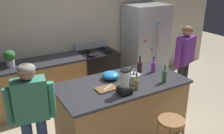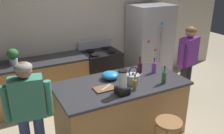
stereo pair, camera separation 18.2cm
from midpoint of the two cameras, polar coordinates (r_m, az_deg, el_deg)
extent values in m
plane|color=beige|center=(4.20, 3.24, -15.18)|extent=(14.00, 14.00, 0.00)
cube|color=beige|center=(5.26, -7.40, 8.66)|extent=(8.00, 0.10, 2.70)
cube|color=#B7844C|center=(3.95, 3.38, -10.02)|extent=(1.92, 0.93, 0.89)
cube|color=#333338|center=(3.73, 3.53, -3.95)|extent=(1.98, 0.99, 0.04)
cube|color=#B7844C|center=(4.98, -13.92, -3.65)|extent=(2.00, 0.64, 0.89)
cube|color=#333338|center=(4.80, -14.42, 1.36)|extent=(2.00, 0.64, 0.04)
cube|color=#B7BABF|center=(5.74, 9.59, 5.07)|extent=(0.90, 0.70, 1.82)
cylinder|color=#B7BABF|center=(5.41, 11.64, 4.92)|extent=(0.02, 0.02, 0.82)
cylinder|color=#B7BABF|center=(5.46, 12.30, 5.01)|extent=(0.02, 0.02, 0.82)
cube|color=#268CD8|center=(5.36, 12.58, 9.80)|extent=(0.05, 0.01, 0.05)
cube|color=red|center=(5.41, 10.95, 3.88)|extent=(0.05, 0.01, 0.05)
cube|color=red|center=(5.24, 9.46, 5.82)|extent=(0.05, 0.01, 0.05)
cube|color=black|center=(5.29, -1.60, -1.19)|extent=(0.76, 0.64, 0.93)
cube|color=black|center=(5.05, 0.02, -2.95)|extent=(0.60, 0.01, 0.24)
cube|color=#B7BABF|center=(5.35, -3.03, 5.35)|extent=(0.76, 0.06, 0.18)
cylinder|color=black|center=(4.93, -2.78, 2.87)|extent=(0.18, 0.18, 0.01)
cylinder|color=black|center=(5.08, 0.91, 3.48)|extent=(0.18, 0.18, 0.01)
cylinder|color=black|center=(5.19, -4.18, 3.82)|extent=(0.18, 0.18, 0.01)
cylinder|color=black|center=(5.33, -0.62, 4.37)|extent=(0.18, 0.18, 0.01)
cube|color=#3F8C72|center=(3.16, -17.50, -6.80)|extent=(0.43, 0.28, 0.53)
cylinder|color=#3F8C72|center=(3.20, -21.90, -8.07)|extent=(0.10, 0.10, 0.47)
cylinder|color=#3F8C72|center=(3.18, -12.89, -7.08)|extent=(0.10, 0.10, 0.47)
sphere|color=#8C664C|center=(3.01, -18.27, -0.68)|extent=(0.23, 0.23, 0.20)
ellipsoid|color=gray|center=(2.99, -18.35, -0.06)|extent=(0.24, 0.24, 0.12)
cylinder|color=#26262B|center=(5.19, 17.97, -3.36)|extent=(0.16, 0.16, 0.83)
cylinder|color=#26262B|center=(5.04, 17.02, -4.00)|extent=(0.16, 0.16, 0.83)
cube|color=#723399|center=(4.88, 18.39, 3.56)|extent=(0.45, 0.33, 0.52)
cylinder|color=#723399|center=(5.11, 19.61, 3.62)|extent=(0.11, 0.11, 0.47)
cylinder|color=#723399|center=(4.68, 16.92, 2.34)|extent=(0.11, 0.11, 0.47)
sphere|color=tan|center=(4.78, 18.90, 7.67)|extent=(0.25, 0.25, 0.20)
ellipsoid|color=brown|center=(4.77, 18.95, 8.08)|extent=(0.26, 0.26, 0.12)
cylinder|color=#9E6B3D|center=(3.45, 14.60, -12.39)|extent=(0.36, 0.36, 0.04)
cylinder|color=silver|center=(4.70, -20.83, 1.19)|extent=(0.14, 0.14, 0.12)
ellipsoid|color=#337A38|center=(4.65, -21.07, 2.92)|extent=(0.20, 0.20, 0.18)
cube|color=black|center=(3.38, 3.93, -5.48)|extent=(0.17, 0.17, 0.10)
cylinder|color=silver|center=(3.31, 4.00, -2.93)|extent=(0.12, 0.12, 0.23)
cylinder|color=black|center=(3.26, 4.06, -0.90)|extent=(0.12, 0.12, 0.02)
cylinder|color=#471923|center=(3.97, 7.77, -0.51)|extent=(0.08, 0.08, 0.21)
cylinder|color=#471923|center=(3.92, 7.88, 1.52)|extent=(0.03, 0.03, 0.09)
cylinder|color=black|center=(3.90, 7.92, 2.25)|extent=(0.03, 0.03, 0.02)
cylinder|color=#2D6638|center=(3.77, 13.33, -2.42)|extent=(0.07, 0.07, 0.18)
cylinder|color=#2D6638|center=(3.72, 13.50, -0.59)|extent=(0.03, 0.03, 0.08)
cylinder|color=black|center=(3.70, 13.56, 0.08)|extent=(0.03, 0.03, 0.02)
cylinder|color=olive|center=(3.49, 6.77, -4.21)|extent=(0.06, 0.06, 0.15)
cylinder|color=olive|center=(3.44, 6.85, -2.56)|extent=(0.02, 0.02, 0.07)
cylinder|color=black|center=(3.43, 6.88, -1.94)|extent=(0.03, 0.03, 0.02)
cylinder|color=purple|center=(4.12, 10.96, -0.22)|extent=(0.07, 0.07, 0.17)
cylinder|color=purple|center=(4.07, 11.08, 1.34)|extent=(0.03, 0.03, 0.07)
cylinder|color=black|center=(4.06, 11.13, 1.93)|extent=(0.03, 0.03, 0.02)
ellipsoid|color=#268CD8|center=(3.82, 0.93, -1.96)|extent=(0.27, 0.27, 0.12)
cylinder|color=#B7BABF|center=(3.70, 6.27, -2.77)|extent=(0.20, 0.20, 0.14)
sphere|color=black|center=(3.66, 6.33, -1.56)|extent=(0.03, 0.03, 0.03)
cylinder|color=#B7BABF|center=(3.76, 7.94, -2.09)|extent=(0.09, 0.03, 0.08)
torus|color=black|center=(3.65, 6.35, -1.05)|extent=(0.16, 0.02, 0.16)
cube|color=brown|center=(3.52, -0.25, -5.05)|extent=(0.30, 0.20, 0.02)
cube|color=#B7BABF|center=(3.52, 0.04, -4.79)|extent=(0.21, 0.14, 0.01)
camera|label=1|loc=(0.09, -88.66, 0.53)|focal=39.37mm
camera|label=2|loc=(0.09, 91.34, -0.53)|focal=39.37mm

